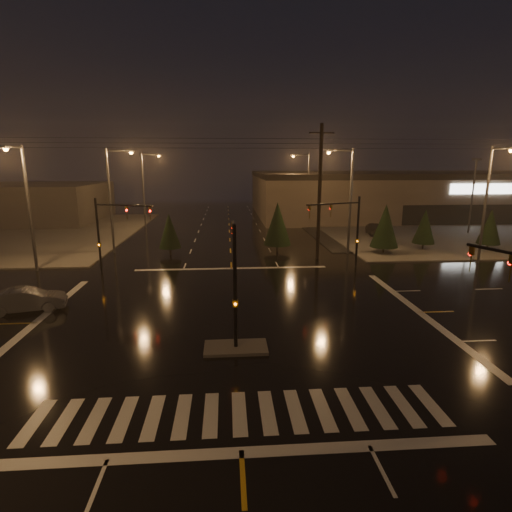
# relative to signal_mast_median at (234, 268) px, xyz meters

# --- Properties ---
(ground) EXTENTS (140.00, 140.00, 0.00)m
(ground) POSITION_rel_signal_mast_median_xyz_m (-0.00, 3.07, -3.75)
(ground) COLOR black
(ground) RESTS_ON ground
(sidewalk_ne) EXTENTS (36.00, 36.00, 0.12)m
(sidewalk_ne) POSITION_rel_signal_mast_median_xyz_m (30.00, 33.07, -3.69)
(sidewalk_ne) COLOR #4D4A45
(sidewalk_ne) RESTS_ON ground
(median_island) EXTENTS (3.00, 1.60, 0.15)m
(median_island) POSITION_rel_signal_mast_median_xyz_m (-0.00, -0.93, -3.68)
(median_island) COLOR #4D4A45
(median_island) RESTS_ON ground
(crosswalk) EXTENTS (15.00, 2.60, 0.01)m
(crosswalk) POSITION_rel_signal_mast_median_xyz_m (-0.00, -5.93, -3.75)
(crosswalk) COLOR beige
(crosswalk) RESTS_ON ground
(stop_bar_near) EXTENTS (16.00, 0.50, 0.01)m
(stop_bar_near) POSITION_rel_signal_mast_median_xyz_m (-0.00, -7.93, -3.75)
(stop_bar_near) COLOR beige
(stop_bar_near) RESTS_ON ground
(stop_bar_far) EXTENTS (16.00, 0.50, 0.01)m
(stop_bar_far) POSITION_rel_signal_mast_median_xyz_m (-0.00, 14.07, -3.75)
(stop_bar_far) COLOR beige
(stop_bar_far) RESTS_ON ground
(parking_lot) EXTENTS (50.00, 24.00, 0.08)m
(parking_lot) POSITION_rel_signal_mast_median_xyz_m (35.00, 31.07, -3.71)
(parking_lot) COLOR black
(parking_lot) RESTS_ON ground
(retail_building) EXTENTS (60.20, 28.30, 7.20)m
(retail_building) POSITION_rel_signal_mast_median_xyz_m (35.00, 49.06, 0.09)
(retail_building) COLOR brown
(retail_building) RESTS_ON ground
(signal_mast_median) EXTENTS (0.25, 4.59, 6.00)m
(signal_mast_median) POSITION_rel_signal_mast_median_xyz_m (0.00, 0.00, 0.00)
(signal_mast_median) COLOR black
(signal_mast_median) RESTS_ON ground
(signal_mast_ne) EXTENTS (4.84, 1.86, 6.00)m
(signal_mast_ne) POSITION_rel_signal_mast_median_xyz_m (9.50, 13.21, 0.04)
(signal_mast_ne) COLOR black
(signal_mast_ne) RESTS_ON ground
(signal_mast_nw) EXTENTS (4.84, 1.86, 6.00)m
(signal_mast_nw) POSITION_rel_signal_mast_median_xyz_m (-9.50, 13.21, 0.04)
(signal_mast_nw) COLOR black
(signal_mast_nw) RESTS_ON ground
(streetlight_1) EXTENTS (2.77, 0.32, 10.00)m
(streetlight_1) POSITION_rel_signal_mast_median_xyz_m (-11.18, 21.07, 2.05)
(streetlight_1) COLOR #38383A
(streetlight_1) RESTS_ON ground
(streetlight_2) EXTENTS (2.77, 0.32, 10.00)m
(streetlight_2) POSITION_rel_signal_mast_median_xyz_m (-11.18, 37.07, 2.05)
(streetlight_2) COLOR #38383A
(streetlight_2) RESTS_ON ground
(streetlight_3) EXTENTS (2.77, 0.32, 10.00)m
(streetlight_3) POSITION_rel_signal_mast_median_xyz_m (11.18, 19.07, 2.05)
(streetlight_3) COLOR #38383A
(streetlight_3) RESTS_ON ground
(streetlight_4) EXTENTS (2.77, 0.32, 10.00)m
(streetlight_4) POSITION_rel_signal_mast_median_xyz_m (11.18, 39.07, 2.05)
(streetlight_4) COLOR #38383A
(streetlight_4) RESTS_ON ground
(streetlight_5) EXTENTS (0.32, 2.77, 10.00)m
(streetlight_5) POSITION_rel_signal_mast_median_xyz_m (-16.00, 14.26, 2.05)
(streetlight_5) COLOR #38383A
(streetlight_5) RESTS_ON ground
(streetlight_6) EXTENTS (0.32, 2.77, 10.00)m
(streetlight_6) POSITION_rel_signal_mast_median_xyz_m (22.00, 14.26, 2.05)
(streetlight_6) COLOR #38383A
(streetlight_6) RESTS_ON ground
(utility_pole_1) EXTENTS (2.20, 0.32, 12.00)m
(utility_pole_1) POSITION_rel_signal_mast_median_xyz_m (8.00, 17.07, 2.38)
(utility_pole_1) COLOR black
(utility_pole_1) RESTS_ON ground
(conifer_0) EXTENTS (2.66, 2.66, 4.85)m
(conifer_0) POSITION_rel_signal_mast_median_xyz_m (14.91, 18.64, -0.98)
(conifer_0) COLOR black
(conifer_0) RESTS_ON ground
(conifer_1) EXTENTS (2.20, 2.20, 4.14)m
(conifer_1) POSITION_rel_signal_mast_median_xyz_m (19.63, 20.14, -1.33)
(conifer_1) COLOR black
(conifer_1) RESTS_ON ground
(conifer_2) EXTENTS (2.25, 2.25, 4.21)m
(conifer_2) POSITION_rel_signal_mast_median_xyz_m (26.02, 19.32, -1.30)
(conifer_2) COLOR black
(conifer_2) RESTS_ON ground
(conifer_3) EXTENTS (2.12, 2.12, 4.01)m
(conifer_3) POSITION_rel_signal_mast_median_xyz_m (-5.80, 19.68, -1.40)
(conifer_3) COLOR black
(conifer_3) RESTS_ON ground
(conifer_4) EXTENTS (2.72, 2.72, 4.95)m
(conifer_4) POSITION_rel_signal_mast_median_xyz_m (4.68, 20.43, -0.93)
(conifer_4) COLOR black
(conifer_4) RESTS_ON ground
(car_parked) EXTENTS (2.36, 4.60, 1.50)m
(car_parked) POSITION_rel_signal_mast_median_xyz_m (17.85, 28.77, -3.00)
(car_parked) COLOR black
(car_parked) RESTS_ON ground
(car_crossing) EXTENTS (4.53, 2.55, 1.41)m
(car_crossing) POSITION_rel_signal_mast_median_xyz_m (-12.29, 5.03, -3.05)
(car_crossing) COLOR #55585C
(car_crossing) RESTS_ON ground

